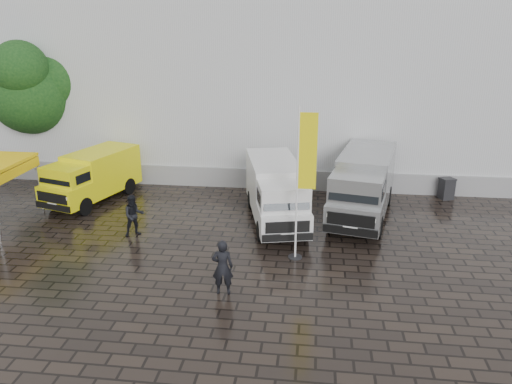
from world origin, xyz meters
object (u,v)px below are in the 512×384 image
van_yellow (92,178)px  flagpole (303,176)px  van_white (276,194)px  wheelie_bin (446,188)px  van_silver (363,187)px  person_front (223,267)px  person_tent (134,215)px

van_yellow → flagpole: flagpole is taller
van_white → wheelie_bin: bearing=12.9°
van_silver → van_yellow: bearing=-170.1°
van_silver → person_front: 8.46m
person_tent → van_yellow: bearing=103.8°
person_front → person_tent: (-4.25, 3.95, -0.07)m
wheelie_bin → person_tent: size_ratio=0.61×
van_white → van_silver: (3.62, 1.01, 0.11)m
van_yellow → wheelie_bin: (16.44, 2.34, -0.63)m
flagpole → van_silver: bearing=60.1°
van_yellow → van_silver: (12.27, -0.50, 0.22)m
person_front → person_tent: size_ratio=1.08×
van_yellow → wheelie_bin: 16.61m
flagpole → person_front: 4.18m
van_silver → wheelie_bin: size_ratio=6.15×
person_front → van_yellow: bearing=-51.1°
van_white → van_silver: van_silver is taller
flagpole → person_tent: 7.02m
flagpole → person_tent: flagpole is taller
van_white → person_tent: bearing=-172.6°
flagpole → wheelie_bin: (6.62, 7.09, -2.56)m
van_white → van_silver: 3.76m
van_yellow → person_front: (7.52, -7.49, -0.24)m
flagpole → person_tent: size_ratio=3.27×
flagpole → person_tent: (-6.55, 1.22, -2.24)m
flagpole → wheelie_bin: 10.04m
van_yellow → flagpole: bearing=-8.9°
wheelie_bin → person_tent: 14.42m
van_white → person_front: size_ratio=3.20×
van_silver → person_front: bearing=-112.0°
flagpole → person_front: size_ratio=3.03×
van_white → van_silver: bearing=2.2°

